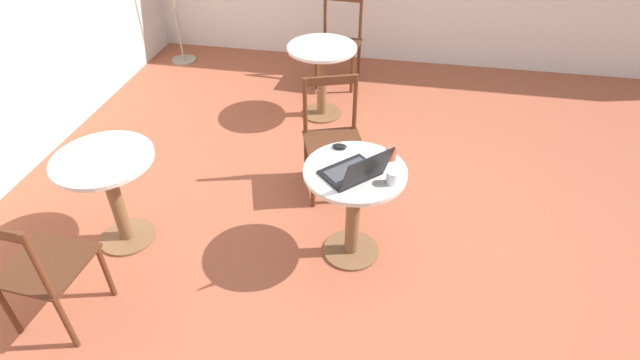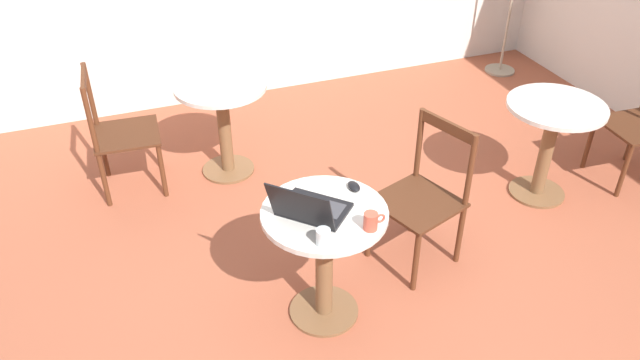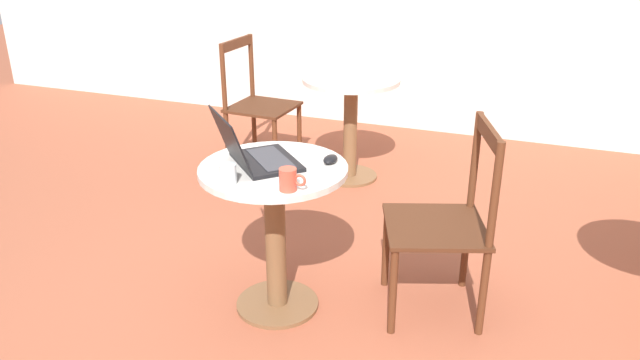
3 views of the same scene
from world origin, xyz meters
TOP-DOWN VIEW (x-y plane):
  - ground_plane at (0.00, 0.00)m, footprint 16.00×16.00m
  - cafe_table_near at (-0.16, 0.29)m, footprint 0.67×0.67m
  - cafe_table_far at (-0.33, 1.96)m, footprint 0.67×0.67m
  - chair_near_right at (0.58, 0.55)m, footprint 0.58×0.58m
  - chair_far_left at (-1.08, 2.00)m, footprint 0.48×0.48m
  - laptop at (-0.25, 0.29)m, footprint 0.48×0.48m
  - mouse at (0.06, 0.43)m, footprint 0.06×0.10m
  - mug at (0.01, 0.08)m, footprint 0.11×0.07m
  - drinking_glass at (-0.26, 0.06)m, footprint 0.07×0.07m

SIDE VIEW (x-z plane):
  - ground_plane at x=0.00m, z-range 0.00..0.00m
  - chair_near_right at x=0.58m, z-range -0.01..0.93m
  - chair_far_left at x=-1.08m, z-range -0.01..0.93m
  - cafe_table_near at x=-0.16m, z-range 0.15..0.89m
  - cafe_table_far at x=-0.33m, z-range 0.15..0.89m
  - mouse at x=0.06m, z-range 0.74..0.77m
  - drinking_glass at x=-0.26m, z-range 0.74..0.82m
  - mug at x=0.01m, z-range 0.74..0.83m
  - laptop at x=-0.25m, z-range 0.66..0.91m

